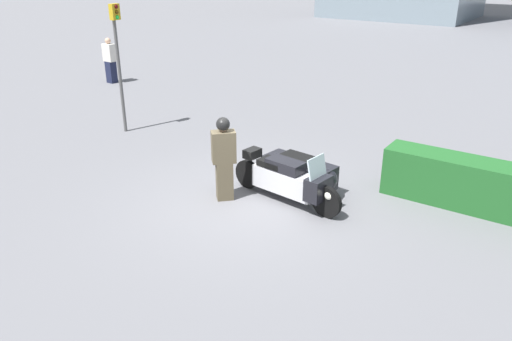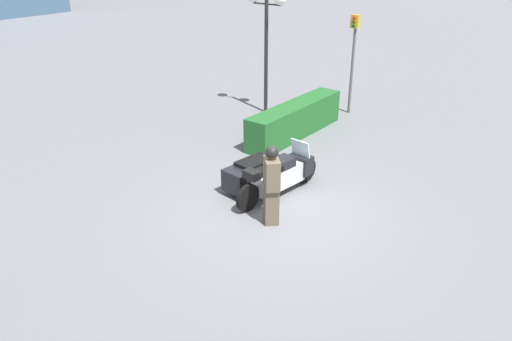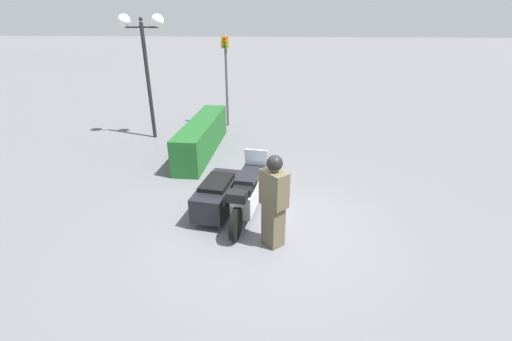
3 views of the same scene
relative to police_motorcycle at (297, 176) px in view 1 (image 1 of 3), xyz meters
The scene contains 6 objects.
ground_plane 1.11m from the police_motorcycle, 132.49° to the right, with size 160.00×160.00×0.00m, color slate.
police_motorcycle is the anchor object (origin of this frame).
officer_rider 1.54m from the police_motorcycle, 141.46° to the right, with size 0.53×0.53×1.72m.
hedge_bush_curbside 3.67m from the police_motorcycle, 23.55° to the left, with size 3.99×0.73×0.98m, color #1E5623.
traffic_light_far 6.37m from the police_motorcycle, behind, with size 0.23×0.27×3.44m.
pedestrian_bystander 11.99m from the police_motorcycle, 156.91° to the left, with size 0.50×0.32×1.72m.
Camera 1 is at (5.20, -7.37, 4.54)m, focal length 35.00 mm.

